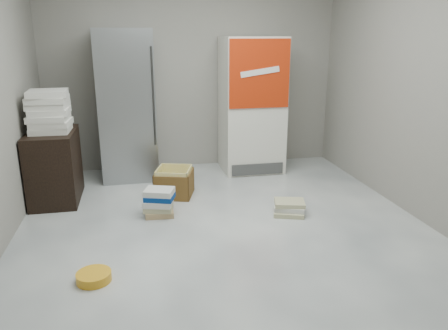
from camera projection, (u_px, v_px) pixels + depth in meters
ground at (231, 240)px, 4.04m from camera, size 5.00×5.00×0.00m
room_shell at (232, 39)px, 3.52m from camera, size 4.04×5.04×2.82m
steel_fridge at (127, 105)px, 5.59m from camera, size 0.70×0.72×1.90m
coke_cooler at (252, 105)px, 5.92m from camera, size 0.80×0.73×1.80m
wood_shelf at (55, 167)px, 4.91m from camera, size 0.50×0.80×0.80m
supply_box_stack at (49, 111)px, 4.73m from camera, size 0.44×0.44×0.45m
phonebook_stack_main at (159, 202)px, 4.55m from camera, size 0.36×0.31×0.29m
phonebook_stack_side at (289, 208)px, 4.62m from camera, size 0.39×0.37×0.14m
cardboard_box at (174, 184)px, 5.13m from camera, size 0.51×0.51×0.33m
bucket_lid at (94, 277)px, 3.37m from camera, size 0.31×0.31×0.07m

